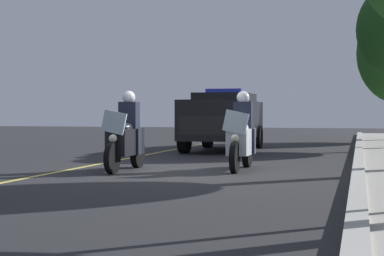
{
  "coord_description": "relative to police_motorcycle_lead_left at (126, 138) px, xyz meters",
  "views": [
    {
      "loc": [
        12.42,
        3.66,
        1.23
      ],
      "look_at": [
        -0.9,
        0.0,
        0.9
      ],
      "focal_mm": 57.39,
      "sensor_mm": 36.0,
      "label": 1
    }
  ],
  "objects": [
    {
      "name": "police_suv",
      "position": [
        -7.55,
        0.48,
        0.37
      ],
      "size": [
        4.92,
        2.1,
        2.05
      ],
      "color": "black",
      "rests_on": "ground"
    },
    {
      "name": "police_motorcycle_lead_right",
      "position": [
        -0.79,
        2.37,
        0.0
      ],
      "size": [
        2.14,
        0.56,
        1.72
      ],
      "color": "black",
      "rests_on": "ground"
    },
    {
      "name": "ground_plane",
      "position": [
        -0.12,
        1.19,
        -0.7
      ],
      "size": [
        80.0,
        80.0,
        0.0
      ],
      "primitive_type": "plane",
      "color": "#28282B"
    },
    {
      "name": "curb_strip",
      "position": [
        -0.12,
        4.83,
        -0.62
      ],
      "size": [
        48.0,
        0.24,
        0.15
      ],
      "primitive_type": "cube",
      "color": "#B7B5AD",
      "rests_on": "ground"
    },
    {
      "name": "police_motorcycle_lead_left",
      "position": [
        0.0,
        0.0,
        0.0
      ],
      "size": [
        2.14,
        0.56,
        1.72
      ],
      "color": "black",
      "rests_on": "ground"
    },
    {
      "name": "lane_stripe_center",
      "position": [
        -0.12,
        -1.26,
        -0.7
      ],
      "size": [
        48.0,
        0.12,
        0.01
      ],
      "primitive_type": "cube",
      "color": "#E0D14C",
      "rests_on": "ground"
    }
  ]
}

